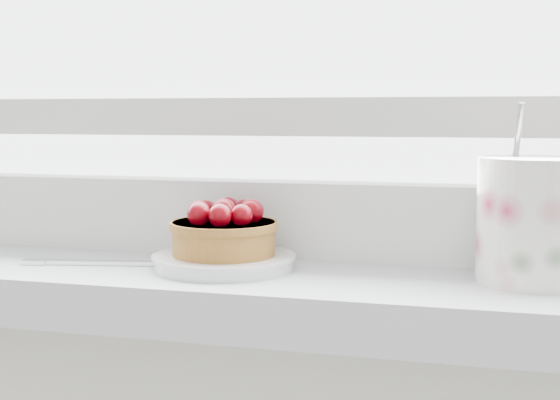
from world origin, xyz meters
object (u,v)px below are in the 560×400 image
(saucer, at_px, (224,261))
(floral_mug, at_px, (538,218))
(fork, at_px, (141,263))
(raspberry_tart, at_px, (224,231))

(saucer, bearing_deg, floral_mug, 2.33)
(saucer, bearing_deg, fork, -175.59)
(saucer, relative_size, raspberry_tart, 1.33)
(floral_mug, bearing_deg, raspberry_tart, -177.67)
(floral_mug, relative_size, fork, 0.66)
(saucer, xyz_separation_m, raspberry_tart, (0.00, 0.00, 0.03))
(saucer, relative_size, fork, 0.58)
(saucer, xyz_separation_m, floral_mug, (0.26, 0.01, 0.05))
(saucer, distance_m, floral_mug, 0.26)
(floral_mug, bearing_deg, saucer, -177.67)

